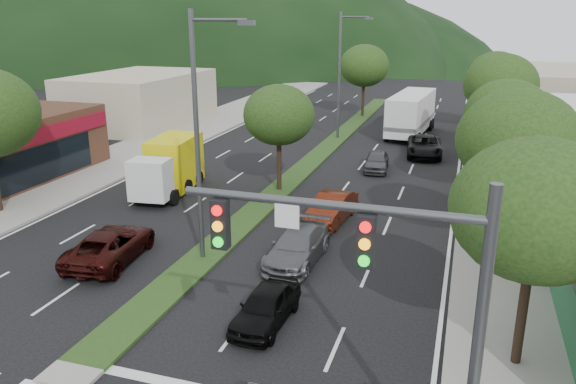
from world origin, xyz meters
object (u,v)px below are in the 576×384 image
(tree_r_b, at_px, (518,141))
(tree_med_far, at_px, (364,66))
(car_queue_b, at_px, (298,246))
(tree_med_near, at_px, (279,115))
(streetlight_near, at_px, (201,128))
(car_queue_e, at_px, (377,161))
(car_queue_f, at_px, (409,111))
(motorhome, at_px, (411,113))
(tree_r_e, at_px, (496,75))
(car_queue_c, at_px, (331,208))
(streetlight_mid, at_px, (342,70))
(suv_maroon, at_px, (111,245))
(tree_r_c, at_px, (507,115))
(traffic_signal, at_px, (397,294))
(car_queue_a, at_px, (266,306))
(tree_r_a, at_px, (537,210))
(box_truck, at_px, (170,167))
(car_queue_d, at_px, (424,146))
(tree_r_d, at_px, (501,85))

(tree_r_b, bearing_deg, tree_med_far, 110.56)
(car_queue_b, bearing_deg, tree_med_near, 115.02)
(streetlight_near, xyz_separation_m, car_queue_e, (4.43, 16.24, -4.94))
(car_queue_f, height_order, motorhome, motorhome)
(tree_r_e, bearing_deg, car_queue_c, -106.97)
(tree_med_far, distance_m, car_queue_e, 20.76)
(tree_r_b, distance_m, streetlight_mid, 24.09)
(suv_maroon, bearing_deg, streetlight_near, -168.31)
(car_queue_c, bearing_deg, tree_r_c, 42.89)
(tree_r_b, xyz_separation_m, car_queue_f, (-7.51, 32.51, -4.28))
(traffic_signal, bearing_deg, car_queue_a, 130.65)
(tree_r_a, relative_size, box_truck, 1.04)
(car_queue_e, relative_size, box_truck, 0.59)
(tree_r_b, distance_m, car_queue_f, 33.64)
(box_truck, bearing_deg, motorhome, -125.82)
(tree_med_far, distance_m, car_queue_c, 30.58)
(streetlight_near, relative_size, suv_maroon, 2.02)
(tree_r_b, height_order, car_queue_b, tree_r_b)
(tree_r_b, xyz_separation_m, car_queue_e, (-7.37, 12.24, -4.40))
(tree_med_far, relative_size, car_queue_d, 1.34)
(tree_r_a, distance_m, car_queue_e, 21.94)
(traffic_signal, xyz_separation_m, tree_r_a, (2.97, 5.54, 0.17))
(traffic_signal, relative_size, car_queue_f, 1.35)
(car_queue_e, height_order, box_truck, box_truck)
(car_queue_c, bearing_deg, car_queue_f, 95.01)
(traffic_signal, bearing_deg, tree_r_b, 77.63)
(tree_med_near, relative_size, tree_med_far, 0.87)
(streetlight_near, distance_m, car_queue_b, 6.20)
(traffic_signal, xyz_separation_m, motorhome, (-3.53, 38.05, -2.79))
(suv_maroon, distance_m, car_queue_e, 19.33)
(box_truck, height_order, motorhome, motorhome)
(tree_r_a, distance_m, tree_r_d, 26.00)
(tree_r_d, bearing_deg, car_queue_a, -106.55)
(tree_r_a, bearing_deg, motorhome, 101.30)
(streetlight_near, bearing_deg, traffic_signal, -47.23)
(streetlight_near, distance_m, car_queue_f, 37.08)
(tree_r_c, xyz_separation_m, car_queue_a, (-7.73, -16.00, -4.13))
(suv_maroon, bearing_deg, car_queue_d, -122.65)
(tree_r_b, xyz_separation_m, car_queue_b, (-8.16, -3.00, -4.37))
(streetlight_mid, xyz_separation_m, car_queue_f, (4.28, 11.51, -4.83))
(tree_r_b, distance_m, tree_med_near, 13.43)
(tree_r_c, bearing_deg, box_truck, -167.44)
(motorhome, bearing_deg, streetlight_mid, -141.68)
(tree_r_a, bearing_deg, car_queue_a, 180.00)
(tree_r_c, height_order, motorhome, tree_r_c)
(tree_r_d, bearing_deg, car_queue_d, -170.86)
(car_queue_c, bearing_deg, car_queue_e, 92.63)
(motorhome, bearing_deg, car_queue_b, -88.64)
(car_queue_b, bearing_deg, car_queue_e, 88.93)
(tree_r_e, relative_size, suv_maroon, 1.36)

